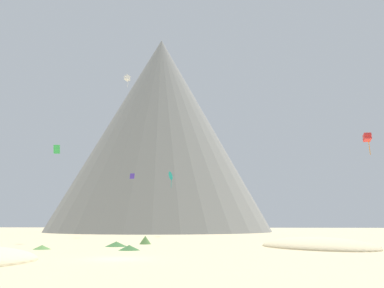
{
  "coord_description": "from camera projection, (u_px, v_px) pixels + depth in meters",
  "views": [
    {
      "loc": [
        9.29,
        -33.44,
        2.8
      ],
      "look_at": [
        1.39,
        43.14,
        16.99
      ],
      "focal_mm": 39.89,
      "sensor_mm": 36.0,
      "label": 1
    }
  ],
  "objects": [
    {
      "name": "ground_plane",
      "position": [
        117.0,
        259.0,
        33.15
      ],
      "size": [
        400.0,
        400.0,
        0.0
      ],
      "primitive_type": "plane",
      "color": "#C6B284"
    },
    {
      "name": "dune_foreground_right",
      "position": [
        317.0,
        248.0,
        48.08
      ],
      "size": [
        16.77,
        19.16,
        2.36
      ],
      "primitive_type": "ellipsoid",
      "rotation": [
        0.0,
        0.0,
        2.08
      ],
      "color": "#CCBA8E",
      "rests_on": "ground_plane"
    },
    {
      "name": "bush_near_right",
      "position": [
        145.0,
        240.0,
        55.56
      ],
      "size": [
        1.93,
        1.93,
        1.09
      ],
      "primitive_type": "cone",
      "rotation": [
        0.0,
        0.0,
        6.02
      ],
      "color": "#568442",
      "rests_on": "ground_plane"
    },
    {
      "name": "bush_far_left",
      "position": [
        42.0,
        247.0,
        44.94
      ],
      "size": [
        2.42,
        2.42,
        0.45
      ],
      "primitive_type": "cone",
      "rotation": [
        0.0,
        0.0,
        0.34
      ],
      "color": "#568442",
      "rests_on": "ground_plane"
    },
    {
      "name": "bush_low_patch",
      "position": [
        116.0,
        244.0,
        50.19
      ],
      "size": [
        3.65,
        3.65,
        0.59
      ],
      "primitive_type": "cone",
      "rotation": [
        0.0,
        0.0,
        0.64
      ],
      "color": "#386633",
      "rests_on": "ground_plane"
    },
    {
      "name": "bush_scatter_east",
      "position": [
        129.0,
        248.0,
        43.47
      ],
      "size": [
        2.46,
        2.46,
        0.53
      ],
      "primitive_type": "cone",
      "rotation": [
        0.0,
        0.0,
        1.45
      ],
      "color": "#386633",
      "rests_on": "ground_plane"
    },
    {
      "name": "rock_massif",
      "position": [
        160.0,
        134.0,
        137.93
      ],
      "size": [
        94.76,
        94.76,
        63.32
      ],
      "color": "gray",
      "rests_on": "ground_plane"
    },
    {
      "name": "kite_green_low",
      "position": [
        57.0,
        149.0,
        63.52
      ],
      "size": [
        0.97,
        0.71,
        1.3
      ],
      "rotation": [
        0.0,
        0.0,
        2.64
      ],
      "color": "green"
    },
    {
      "name": "kite_teal_low",
      "position": [
        171.0,
        176.0,
        91.99
      ],
      "size": [
        1.71,
        2.06,
        3.53
      ],
      "rotation": [
        0.0,
        0.0,
        2.12
      ],
      "color": "teal"
    },
    {
      "name": "kite_white_high",
      "position": [
        127.0,
        78.0,
        99.19
      ],
      "size": [
        1.6,
        1.62,
        2.95
      ],
      "rotation": [
        0.0,
        0.0,
        5.63
      ],
      "color": "white"
    },
    {
      "name": "kite_indigo_low",
      "position": [
        132.0,
        176.0,
        64.1
      ],
      "size": [
        0.78,
        0.41,
        0.82
      ],
      "rotation": [
        0.0,
        0.0,
        5.15
      ],
      "color": "#5138B2"
    },
    {
      "name": "kite_red_low",
      "position": [
        367.0,
        137.0,
        56.51
      ],
      "size": [
        0.92,
        1.0,
        2.93
      ],
      "rotation": [
        0.0,
        0.0,
        0.01
      ],
      "color": "red"
    }
  ]
}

